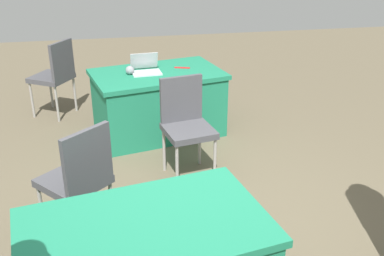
% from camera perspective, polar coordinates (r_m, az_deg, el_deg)
% --- Properties ---
extents(ground_plane, '(14.40, 14.40, 0.00)m').
position_cam_1_polar(ground_plane, '(3.58, 1.28, -15.07)').
color(ground_plane, brown).
extents(table_foreground, '(1.59, 1.17, 0.74)m').
position_cam_1_polar(table_foreground, '(5.27, -4.28, 3.21)').
color(table_foreground, '#1E7A56').
rests_on(table_foreground, ground).
extents(chair_tucked_left, '(0.62, 0.62, 0.97)m').
position_cam_1_polar(chair_tucked_left, '(3.49, -14.10, -5.84)').
color(chair_tucked_left, '#9E9993').
rests_on(chair_tucked_left, ground).
extents(chair_tucked_right, '(0.51, 0.51, 0.96)m').
position_cam_1_polar(chair_tucked_right, '(4.30, -0.76, 0.86)').
color(chair_tucked_right, '#9E9993').
rests_on(chair_tucked_right, ground).
extents(chair_by_pillar, '(0.61, 0.61, 0.97)m').
position_cam_1_polar(chair_by_pillar, '(5.94, -16.87, 6.66)').
color(chair_by_pillar, '#9E9993').
rests_on(chair_by_pillar, ground).
extents(laptop_silver, '(0.34, 0.32, 0.21)m').
position_cam_1_polar(laptop_silver, '(5.14, -5.85, 7.40)').
color(laptop_silver, silver).
rests_on(laptop_silver, table_foreground).
extents(yarn_ball, '(0.10, 0.10, 0.10)m').
position_cam_1_polar(yarn_ball, '(5.09, -7.83, 7.24)').
color(yarn_ball, gray).
rests_on(yarn_ball, table_foreground).
extents(scissors_red, '(0.18, 0.09, 0.01)m').
position_cam_1_polar(scissors_red, '(5.29, -1.26, 7.62)').
color(scissors_red, red).
rests_on(scissors_red, table_foreground).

